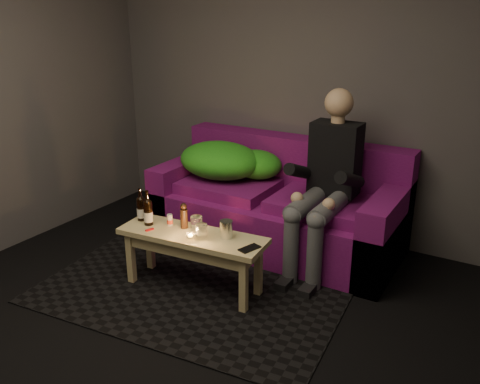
{
  "coord_description": "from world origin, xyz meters",
  "views": [
    {
      "loc": [
        1.71,
        -1.82,
        1.92
      ],
      "look_at": [
        -0.22,
        1.44,
        0.56
      ],
      "focal_mm": 38.0,
      "sensor_mm": 36.0,
      "label": 1
    }
  ],
  "objects_px": {
    "sofa": "(279,209)",
    "coffee_table": "(192,244)",
    "beer_bottle_b": "(148,212)",
    "person": "(326,179)",
    "beer_bottle_a": "(141,209)",
    "steel_cup": "(226,229)"
  },
  "relations": [
    {
      "from": "person",
      "to": "beer_bottle_b",
      "type": "xyz_separation_m",
      "value": [
        -1.02,
        -0.87,
        -0.18
      ]
    },
    {
      "from": "sofa",
      "to": "steel_cup",
      "type": "distance_m",
      "value": 0.96
    },
    {
      "from": "person",
      "to": "sofa",
      "type": "bearing_deg",
      "value": 160.55
    },
    {
      "from": "sofa",
      "to": "beer_bottle_b",
      "type": "xyz_separation_m",
      "value": [
        -0.55,
        -1.04,
        0.22
      ]
    },
    {
      "from": "beer_bottle_b",
      "to": "steel_cup",
      "type": "bearing_deg",
      "value": 9.09
    },
    {
      "from": "person",
      "to": "beer_bottle_a",
      "type": "xyz_separation_m",
      "value": [
        -1.12,
        -0.83,
        -0.18
      ]
    },
    {
      "from": "beer_bottle_b",
      "to": "sofa",
      "type": "bearing_deg",
      "value": 62.14
    },
    {
      "from": "sofa",
      "to": "coffee_table",
      "type": "height_order",
      "value": "sofa"
    },
    {
      "from": "beer_bottle_a",
      "to": "beer_bottle_b",
      "type": "distance_m",
      "value": 0.11
    },
    {
      "from": "person",
      "to": "beer_bottle_a",
      "type": "bearing_deg",
      "value": -143.5
    },
    {
      "from": "person",
      "to": "beer_bottle_b",
      "type": "relative_size",
      "value": 5.21
    },
    {
      "from": "person",
      "to": "steel_cup",
      "type": "xyz_separation_m",
      "value": [
        -0.41,
        -0.77,
        -0.21
      ]
    },
    {
      "from": "steel_cup",
      "to": "beer_bottle_a",
      "type": "bearing_deg",
      "value": -175.2
    },
    {
      "from": "coffee_table",
      "to": "beer_bottle_b",
      "type": "bearing_deg",
      "value": -175.09
    },
    {
      "from": "coffee_table",
      "to": "beer_bottle_b",
      "type": "distance_m",
      "value": 0.41
    },
    {
      "from": "sofa",
      "to": "steel_cup",
      "type": "xyz_separation_m",
      "value": [
        0.06,
        -0.94,
        0.18
      ]
    },
    {
      "from": "coffee_table",
      "to": "beer_bottle_a",
      "type": "xyz_separation_m",
      "value": [
        -0.47,
        0.01,
        0.17
      ]
    },
    {
      "from": "steel_cup",
      "to": "person",
      "type": "bearing_deg",
      "value": 61.83
    },
    {
      "from": "sofa",
      "to": "person",
      "type": "height_order",
      "value": "person"
    },
    {
      "from": "steel_cup",
      "to": "coffee_table",
      "type": "bearing_deg",
      "value": -164.82
    },
    {
      "from": "sofa",
      "to": "coffee_table",
      "type": "distance_m",
      "value": 1.02
    },
    {
      "from": "sofa",
      "to": "person",
      "type": "bearing_deg",
      "value": -19.45
    }
  ]
}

